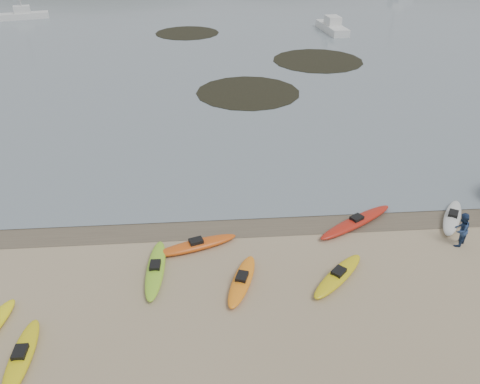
{
  "coord_description": "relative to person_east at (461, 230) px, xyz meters",
  "views": [
    {
      "loc": [
        -1.38,
        -17.72,
        12.17
      ],
      "look_at": [
        0.0,
        0.0,
        1.5
      ],
      "focal_mm": 35.0,
      "sensor_mm": 36.0,
      "label": 1
    }
  ],
  "objects": [
    {
      "name": "ground",
      "position": [
        -9.06,
        2.57,
        -0.78
      ],
      "size": [
        600.0,
        600.0,
        0.0
      ],
      "primitive_type": "plane",
      "color": "tan",
      "rests_on": "ground"
    },
    {
      "name": "wet_sand",
      "position": [
        -9.06,
        2.27,
        -0.77
      ],
      "size": [
        60.0,
        60.0,
        0.0
      ],
      "primitive_type": "plane",
      "color": "brown",
      "rests_on": "ground"
    },
    {
      "name": "kayaks",
      "position": [
        -9.29,
        -0.88,
        -0.61
      ],
      "size": [
        20.55,
        9.6,
        0.34
      ],
      "color": "yellow",
      "rests_on": "ground"
    },
    {
      "name": "person_east",
      "position": [
        0.0,
        0.0,
        0.0
      ],
      "size": [
        0.96,
        0.94,
        1.56
      ],
      "primitive_type": "imported",
      "rotation": [
        0.0,
        0.0,
        3.85
      ],
      "color": "navy",
      "rests_on": "ground"
    },
    {
      "name": "kelp_mats",
      "position": [
        -5.73,
        29.32,
        -0.75
      ],
      "size": [
        20.53,
        29.08,
        0.04
      ],
      "color": "black",
      "rests_on": "water"
    }
  ]
}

